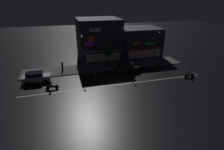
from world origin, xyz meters
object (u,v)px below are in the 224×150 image
object	(u,v)px
parked_car_trailing	(127,68)
traffic_cone	(95,73)
streetlamp_west	(82,49)
motorcycle_lead	(52,85)
motorcycle_following	(189,74)
streetlamp_mid	(123,44)
streetlamp_east	(156,43)
pedestrian_on_sidewalk	(62,66)
parked_car_near_kerb	(36,77)

from	to	relation	value
parked_car_trailing	traffic_cone	world-z (taller)	parked_car_trailing
parked_car_trailing	traffic_cone	distance (m)	5.76
streetlamp_west	traffic_cone	xyz separation A→B (m)	(1.75, -3.06, -3.71)
parked_car_trailing	motorcycle_lead	xyz separation A→B (m)	(-13.05, -3.42, -0.24)
motorcycle_following	traffic_cone	size ratio (longest dim) A/B	3.45
streetlamp_west	motorcycle_following	distance (m)	19.33
streetlamp_mid	streetlamp_east	bearing A→B (deg)	2.77
motorcycle_following	pedestrian_on_sidewalk	bearing A→B (deg)	-17.00
traffic_cone	motorcycle_following	bearing A→B (deg)	-20.46
streetlamp_west	parked_car_trailing	distance (m)	8.82
parked_car_trailing	motorcycle_following	distance (m)	10.80
streetlamp_east	streetlamp_west	bearing A→B (deg)	-177.34
streetlamp_mid	parked_car_near_kerb	world-z (taller)	streetlamp_mid
pedestrian_on_sidewalk	motorcycle_following	bearing A→B (deg)	-70.61
streetlamp_mid	parked_car_near_kerb	size ratio (longest dim) A/B	1.68
streetlamp_mid	traffic_cone	size ratio (longest dim) A/B	13.12
parked_car_near_kerb	streetlamp_east	bearing A→B (deg)	10.27
streetlamp_east	parked_car_near_kerb	size ratio (longest dim) A/B	1.47
pedestrian_on_sidewalk	traffic_cone	distance (m)	6.44
streetlamp_mid	parked_car_trailing	xyz separation A→B (m)	(-0.45, -3.88, -3.52)
pedestrian_on_sidewalk	traffic_cone	world-z (taller)	pedestrian_on_sidewalk
streetlamp_east	traffic_cone	bearing A→B (deg)	-164.51
traffic_cone	streetlamp_west	bearing A→B (deg)	119.81
parked_car_trailing	motorcycle_lead	world-z (taller)	parked_car_trailing
motorcycle_following	streetlamp_west	bearing A→B (deg)	-21.05
motorcycle_lead	streetlamp_east	bearing A→B (deg)	28.44
streetlamp_west	parked_car_near_kerb	world-z (taller)	streetlamp_west
motorcycle_lead	motorcycle_following	xyz separation A→B (m)	(22.51, -1.77, 0.00)
pedestrian_on_sidewalk	parked_car_near_kerb	distance (m)	5.61
parked_car_trailing	motorcycle_following	xyz separation A→B (m)	(9.46, -5.19, -0.24)
pedestrian_on_sidewalk	parked_car_trailing	xyz separation A→B (m)	(11.25, -3.69, -0.11)
streetlamp_east	parked_car_trailing	world-z (taller)	streetlamp_east
motorcycle_following	streetlamp_mid	bearing A→B (deg)	-39.00
motorcycle_lead	pedestrian_on_sidewalk	bearing A→B (deg)	84.19
streetlamp_west	streetlamp_east	world-z (taller)	streetlamp_west
pedestrian_on_sidewalk	motorcycle_lead	size ratio (longest dim) A/B	0.94
motorcycle_lead	motorcycle_following	distance (m)	22.58
parked_car_trailing	traffic_cone	size ratio (longest dim) A/B	7.82
streetlamp_west	streetlamp_east	size ratio (longest dim) A/B	1.02
streetlamp_mid	motorcycle_following	bearing A→B (deg)	-45.20
pedestrian_on_sidewalk	streetlamp_east	bearing A→B (deg)	-45.75
streetlamp_west	streetlamp_mid	distance (m)	7.94
streetlamp_east	motorcycle_lead	size ratio (longest dim) A/B	3.32
motorcycle_lead	traffic_cone	size ratio (longest dim) A/B	3.45
pedestrian_on_sidewalk	parked_car_trailing	distance (m)	11.84
streetlamp_west	motorcycle_lead	xyz separation A→B (m)	(-5.58, -6.95, -3.35)
parked_car_trailing	streetlamp_east	bearing A→B (deg)	28.27
parked_car_trailing	pedestrian_on_sidewalk	bearing A→B (deg)	161.86
streetlamp_east	pedestrian_on_sidewalk	bearing A→B (deg)	-178.34
streetlamp_mid	traffic_cone	bearing A→B (deg)	-151.06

